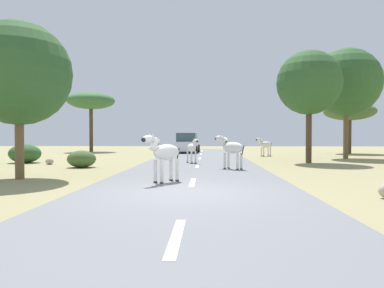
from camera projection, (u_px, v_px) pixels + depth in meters
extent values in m
plane|color=#998E60|center=(187.00, 194.00, 9.02)|extent=(90.00, 90.00, 0.00)
cube|color=slate|center=(190.00, 193.00, 9.02)|extent=(6.00, 64.00, 0.05)
cube|color=silver|center=(176.00, 237.00, 5.02)|extent=(0.16, 2.00, 0.01)
cube|color=silver|center=(193.00, 182.00, 11.02)|extent=(0.16, 2.00, 0.01)
cube|color=silver|center=(197.00, 166.00, 17.01)|extent=(0.16, 2.00, 0.01)
cube|color=silver|center=(200.00, 158.00, 23.00)|extent=(0.16, 2.00, 0.01)
cube|color=silver|center=(201.00, 154.00, 29.00)|extent=(0.16, 2.00, 0.01)
cube|color=silver|center=(202.00, 151.00, 34.99)|extent=(0.16, 2.00, 0.01)
ellipsoid|color=silver|center=(191.00, 148.00, 19.05)|extent=(0.71, 1.01, 0.44)
cylinder|color=silver|center=(191.00, 157.00, 18.74)|extent=(0.12, 0.12, 0.64)
cylinder|color=#28231E|center=(191.00, 163.00, 18.74)|extent=(0.14, 0.14, 0.04)
cylinder|color=silver|center=(196.00, 157.00, 18.82)|extent=(0.12, 0.12, 0.64)
cylinder|color=#28231E|center=(196.00, 163.00, 18.83)|extent=(0.14, 0.14, 0.04)
cylinder|color=silver|center=(188.00, 157.00, 19.31)|extent=(0.12, 0.12, 0.64)
cylinder|color=#28231E|center=(188.00, 162.00, 19.32)|extent=(0.14, 0.14, 0.04)
cylinder|color=silver|center=(192.00, 157.00, 19.39)|extent=(0.12, 0.12, 0.64)
cylinder|color=#28231E|center=(192.00, 162.00, 19.40)|extent=(0.14, 0.14, 0.04)
cylinder|color=silver|center=(194.00, 144.00, 18.63)|extent=(0.29, 0.38, 0.38)
cube|color=black|center=(194.00, 142.00, 18.63)|extent=(0.15, 0.30, 0.26)
ellipsoid|color=silver|center=(196.00, 141.00, 18.42)|extent=(0.31, 0.44, 0.20)
ellipsoid|color=black|center=(197.00, 141.00, 18.27)|extent=(0.17, 0.18, 0.12)
cone|color=silver|center=(194.00, 139.00, 18.49)|extent=(0.10, 0.10, 0.12)
cone|color=silver|center=(196.00, 139.00, 18.53)|extent=(0.10, 0.10, 0.12)
cylinder|color=black|center=(189.00, 149.00, 19.50)|extent=(0.08, 0.14, 0.38)
ellipsoid|color=silver|center=(233.00, 148.00, 15.39)|extent=(1.08, 1.02, 0.50)
cylinder|color=silver|center=(229.00, 160.00, 15.74)|extent=(0.15, 0.15, 0.72)
cylinder|color=#28231E|center=(229.00, 168.00, 15.75)|extent=(0.17, 0.17, 0.05)
cylinder|color=silver|center=(225.00, 161.00, 15.55)|extent=(0.15, 0.15, 0.72)
cylinder|color=#28231E|center=(225.00, 168.00, 15.56)|extent=(0.17, 0.17, 0.05)
cylinder|color=silver|center=(241.00, 161.00, 15.26)|extent=(0.15, 0.15, 0.72)
cylinder|color=#28231E|center=(241.00, 169.00, 15.27)|extent=(0.17, 0.17, 0.05)
cylinder|color=silver|center=(238.00, 162.00, 15.06)|extent=(0.15, 0.15, 0.72)
cylinder|color=#28231E|center=(237.00, 169.00, 15.07)|extent=(0.17, 0.17, 0.05)
cylinder|color=silver|center=(224.00, 142.00, 15.74)|extent=(0.41, 0.40, 0.43)
cube|color=black|center=(224.00, 140.00, 15.74)|extent=(0.29, 0.26, 0.29)
ellipsoid|color=silver|center=(219.00, 138.00, 15.91)|extent=(0.48, 0.45, 0.23)
ellipsoid|color=black|center=(216.00, 139.00, 16.04)|extent=(0.21, 0.21, 0.14)
cone|color=silver|center=(222.00, 136.00, 15.88)|extent=(0.12, 0.12, 0.14)
cone|color=silver|center=(221.00, 136.00, 15.78)|extent=(0.12, 0.12, 0.14)
cylinder|color=black|center=(243.00, 150.00, 15.02)|extent=(0.14, 0.13, 0.43)
ellipsoid|color=silver|center=(166.00, 152.00, 11.06)|extent=(0.99, 1.10, 0.50)
cylinder|color=silver|center=(155.00, 171.00, 10.89)|extent=(0.15, 0.15, 0.72)
cylinder|color=#28231E|center=(155.00, 182.00, 10.90)|extent=(0.17, 0.17, 0.05)
cylinder|color=silver|center=(162.00, 172.00, 10.72)|extent=(0.15, 0.15, 0.72)
cylinder|color=#28231E|center=(162.00, 183.00, 10.73)|extent=(0.17, 0.17, 0.05)
cylinder|color=silver|center=(171.00, 169.00, 11.42)|extent=(0.15, 0.15, 0.72)
cylinder|color=#28231E|center=(171.00, 180.00, 11.43)|extent=(0.17, 0.17, 0.05)
cylinder|color=silver|center=(177.00, 170.00, 11.25)|extent=(0.15, 0.15, 0.72)
cylinder|color=#28231E|center=(177.00, 181.00, 11.25)|extent=(0.17, 0.17, 0.05)
cylinder|color=silver|center=(155.00, 144.00, 10.67)|extent=(0.39, 0.42, 0.43)
cube|color=black|center=(155.00, 141.00, 10.66)|extent=(0.25, 0.30, 0.29)
ellipsoid|color=silver|center=(148.00, 139.00, 10.47)|extent=(0.44, 0.48, 0.23)
ellipsoid|color=black|center=(144.00, 140.00, 10.33)|extent=(0.21, 0.21, 0.14)
cone|color=silver|center=(150.00, 135.00, 10.60)|extent=(0.12, 0.12, 0.14)
cone|color=silver|center=(153.00, 135.00, 10.52)|extent=(0.12, 0.12, 0.14)
cylinder|color=black|center=(178.00, 155.00, 11.46)|extent=(0.12, 0.14, 0.43)
ellipsoid|color=silver|center=(266.00, 145.00, 26.52)|extent=(1.05, 0.85, 0.47)
cylinder|color=silver|center=(261.00, 152.00, 26.48)|extent=(0.14, 0.14, 0.68)
cylinder|color=#28231E|center=(261.00, 156.00, 26.49)|extent=(0.16, 0.16, 0.05)
cylinder|color=silver|center=(264.00, 152.00, 26.26)|extent=(0.14, 0.14, 0.68)
cylinder|color=#28231E|center=(264.00, 156.00, 26.27)|extent=(0.16, 0.16, 0.05)
cylinder|color=silver|center=(268.00, 152.00, 26.80)|extent=(0.14, 0.14, 0.68)
cylinder|color=#28231E|center=(268.00, 156.00, 26.80)|extent=(0.16, 0.16, 0.05)
cylinder|color=silver|center=(270.00, 152.00, 26.58)|extent=(0.14, 0.14, 0.68)
cylinder|color=#28231E|center=(270.00, 156.00, 26.58)|extent=(0.16, 0.16, 0.05)
cylinder|color=silver|center=(261.00, 141.00, 26.28)|extent=(0.40, 0.34, 0.40)
cube|color=black|center=(261.00, 140.00, 26.28)|extent=(0.30, 0.20, 0.27)
ellipsoid|color=silver|center=(259.00, 139.00, 26.17)|extent=(0.46, 0.38, 0.22)
ellipsoid|color=black|center=(257.00, 140.00, 26.09)|extent=(0.19, 0.19, 0.13)
cone|color=silver|center=(259.00, 138.00, 26.27)|extent=(0.11, 0.11, 0.13)
cone|color=silver|center=(260.00, 138.00, 26.16)|extent=(0.11, 0.11, 0.13)
cylinder|color=black|center=(271.00, 146.00, 26.76)|extent=(0.14, 0.10, 0.40)
cube|color=silver|center=(187.00, 146.00, 31.21)|extent=(2.01, 4.29, 0.80)
cube|color=#334751|center=(187.00, 137.00, 31.00)|extent=(1.75, 2.28, 0.76)
cube|color=black|center=(190.00, 148.00, 33.37)|extent=(1.72, 0.25, 0.24)
cylinder|color=black|center=(198.00, 148.00, 32.48)|extent=(0.25, 0.69, 0.68)
cylinder|color=black|center=(179.00, 148.00, 32.65)|extent=(0.25, 0.69, 0.68)
cylinder|color=black|center=(196.00, 149.00, 29.79)|extent=(0.25, 0.69, 0.68)
cylinder|color=black|center=(175.00, 149.00, 29.96)|extent=(0.25, 0.69, 0.68)
cylinder|color=#4C3823|center=(349.00, 137.00, 30.36)|extent=(0.32, 0.32, 2.88)
ellipsoid|color=#425B2D|center=(350.00, 112.00, 30.31)|extent=(4.27, 4.27, 1.49)
cylinder|color=brown|center=(20.00, 147.00, 12.24)|extent=(0.30, 0.30, 2.23)
sphere|color=#2D5628|center=(19.00, 73.00, 12.19)|extent=(3.58, 3.58, 3.58)
cylinder|color=brown|center=(346.00, 134.00, 23.69)|extent=(0.33, 0.33, 3.30)
sphere|color=#2D5628|center=(346.00, 82.00, 23.61)|extent=(4.51, 4.51, 4.51)
cylinder|color=#4C3823|center=(309.00, 136.00, 19.81)|extent=(0.32, 0.32, 3.06)
sphere|color=#2D5628|center=(309.00, 83.00, 19.75)|extent=(3.59, 3.59, 3.59)
cylinder|color=#4C3823|center=(91.00, 130.00, 34.45)|extent=(0.35, 0.35, 4.16)
ellipsoid|color=#386633|center=(91.00, 101.00, 34.39)|extent=(4.60, 4.60, 1.61)
ellipsoid|color=#425B2D|center=(82.00, 159.00, 16.85)|extent=(1.36, 1.22, 0.81)
ellipsoid|color=#2D5628|center=(25.00, 154.00, 19.76)|extent=(1.75, 1.57, 1.05)
ellipsoid|color=#A89E8C|center=(50.00, 161.00, 18.66)|extent=(0.42, 0.38, 0.33)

